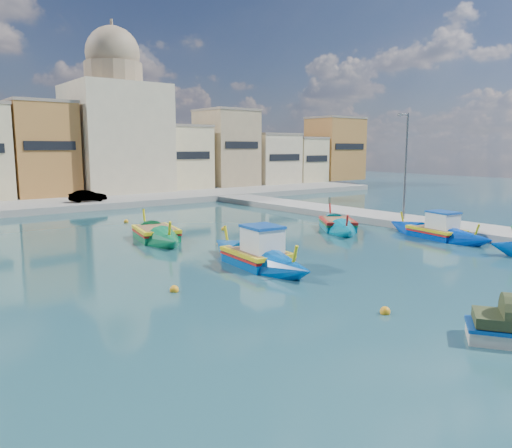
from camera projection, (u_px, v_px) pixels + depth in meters
name	position (u px, v px, depth m)	size (l,w,h in m)	color
ground	(268.00, 283.00, 20.91)	(160.00, 160.00, 0.00)	#153B40
east_quay	(487.00, 233.00, 31.75)	(4.00, 70.00, 0.50)	gray
north_quay	(49.00, 206.00, 45.88)	(80.00, 8.00, 0.60)	gray
north_townhouses	(90.00, 153.00, 54.96)	(83.20, 7.87, 10.19)	beige
church_block	(116.00, 123.00, 56.94)	(10.00, 10.00, 19.10)	beige
quay_street_lamp	(405.00, 166.00, 35.48)	(1.18, 0.16, 8.00)	#595B60
luzzu_turquoise_cabin	(436.00, 233.00, 31.25)	(3.26, 8.52, 2.68)	#0033A9
luzzu_blue_cabin	(257.00, 258.00, 24.03)	(2.94, 8.79, 3.05)	#004CAA
luzzu_cyan_mid	(338.00, 226.00, 34.54)	(6.67, 8.11, 2.53)	#007D9C
luzzu_green	(156.00, 235.00, 30.68)	(3.87, 8.77, 2.68)	#0A6F3F
mooring_buoys	(213.00, 247.00, 27.95)	(27.31, 25.53, 0.36)	orange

